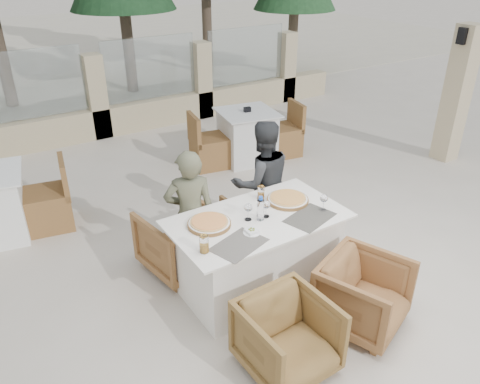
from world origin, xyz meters
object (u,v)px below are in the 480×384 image
dining_table (257,253)px  wine_glass_corner (324,201)px  wine_glass_near (266,208)px  armchair_far_right (257,219)px  beer_glass_right (261,193)px  bg_table_b (247,136)px  diner_right (262,183)px  beer_glass_left (204,244)px  diner_left (190,215)px  pizza_right (288,199)px  wine_glass_centre (248,211)px  water_bottle (261,208)px  pizza_left (209,223)px  olive_dish (252,231)px  armchair_near_left (288,338)px  armchair_near_right (363,295)px  armchair_far_left (180,240)px

dining_table → wine_glass_corner: wine_glass_corner is taller
wine_glass_near → armchair_far_right: (0.37, 0.68, -0.58)m
beer_glass_right → bg_table_b: 2.72m
armchair_far_right → diner_right: size_ratio=0.44×
beer_glass_left → bg_table_b: beer_glass_left is taller
dining_table → diner_left: size_ratio=1.20×
beer_glass_right → armchair_far_right: bearing=59.9°
pizza_right → wine_glass_centre: wine_glass_centre is taller
water_bottle → diner_left: (-0.42, 0.57, -0.22)m
pizza_right → beer_glass_left: (-1.08, -0.30, 0.05)m
pizza_left → beer_glass_left: 0.40m
wine_glass_near → beer_glass_right: (0.16, 0.30, -0.02)m
olive_dish → bg_table_b: olive_dish is taller
pizza_left → diner_right: (0.95, 0.55, -0.10)m
olive_dish → diner_left: diner_left is taller
water_bottle → armchair_near_left: size_ratio=0.35×
water_bottle → olive_dish: water_bottle is taller
water_bottle → armchair_far_right: water_bottle is taller
water_bottle → beer_glass_right: size_ratio=1.72×
olive_dish → armchair_far_right: olive_dish is taller
wine_glass_centre → olive_dish: bearing=-115.3°
pizza_left → bg_table_b: size_ratio=0.23×
beer_glass_left → wine_glass_corner: bearing=-0.4°
armchair_near_right → diner_left: diner_left is taller
olive_dish → armchair_near_left: bearing=-103.3°
wine_glass_near → beer_glass_left: 0.75m
beer_glass_right → olive_dish: (-0.41, -0.46, -0.05)m
armchair_far_right → armchair_near_right: 1.56m
diner_right → armchair_near_right: bearing=102.3°
wine_glass_near → wine_glass_corner: 0.55m
wine_glass_centre → armchair_near_right: size_ratio=0.27×
diner_right → dining_table: bearing=66.3°
dining_table → pizza_left: bearing=164.2°
armchair_far_left → diner_right: size_ratio=0.52×
pizza_right → wine_glass_near: bearing=-160.8°
wine_glass_corner → water_bottle: bearing=163.2°
dining_table → armchair_far_right: (0.44, 0.65, -0.10)m
dining_table → beer_glass_left: 0.83m
pizza_right → beer_glass_left: beer_glass_left is taller
wine_glass_centre → water_bottle: bearing=-30.0°
dining_table → beer_glass_left: beer_glass_left is taller
dining_table → diner_right: size_ratio=1.15×
pizza_left → armchair_far_right: pizza_left is taller
diner_right → bg_table_b: bearing=-105.5°
pizza_right → wine_glass_centre: 0.52m
beer_glass_left → bg_table_b: 3.61m
pizza_right → diner_right: size_ratio=0.29×
wine_glass_near → olive_dish: wine_glass_near is taller
pizza_right → armchair_near_right: pizza_right is taller
bg_table_b → armchair_far_right: bearing=-110.4°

